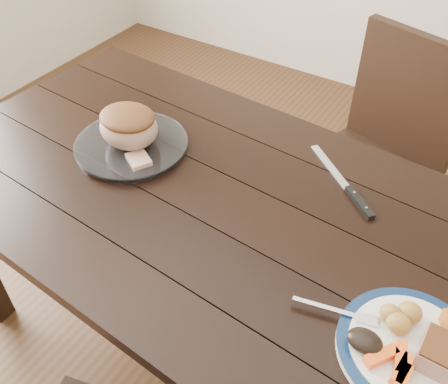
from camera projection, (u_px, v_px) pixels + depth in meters
The scene contains 14 objects.
ground at pixel (209, 342), 1.83m from camera, with size 4.00×4.00×0.00m, color #472B16.
dining_table at pixel (204, 215), 1.38m from camera, with size 1.66×1.01×0.75m.
chair_far at pixel (379, 150), 1.82m from camera, with size 0.52×0.53×0.93m.
dinner_plate at pixel (410, 350), 0.97m from camera, with size 0.29×0.29×0.02m, color white.
plate_rim at pixel (411, 348), 0.96m from camera, with size 0.29×0.29×0.02m, color #0E2346.
serving_platter at pixel (132, 146), 1.45m from camera, with size 0.32×0.32×0.02m, color white.
pork_slice at pixel (448, 359), 0.92m from camera, with size 0.10×0.08×0.05m, color tan.
roasted_potatoes at pixel (401, 316), 0.99m from camera, with size 0.08×0.08×0.04m.
carrot_batons at pixel (396, 366), 0.92m from camera, with size 0.09×0.11×0.02m.
dark_mushroom at pixel (365, 341), 0.95m from camera, with size 0.07×0.05×0.03m, color black.
fork at pixel (342, 313), 1.02m from camera, with size 0.18×0.06×0.00m.
roast_joint at pixel (129, 128), 1.41m from camera, with size 0.17×0.15×0.11m, color tan.
cut_slice at pixel (139, 160), 1.38m from camera, with size 0.07×0.06×0.02m, color tan.
carving_knife at pixel (352, 193), 1.31m from camera, with size 0.26×0.22×0.01m.
Camera 1 is at (0.57, -0.79, 1.64)m, focal length 40.00 mm.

